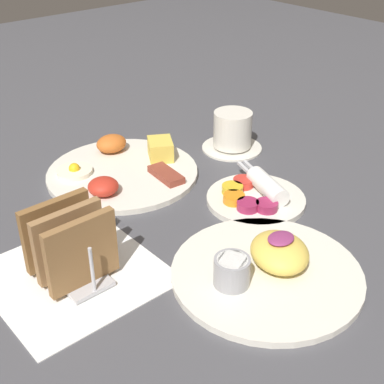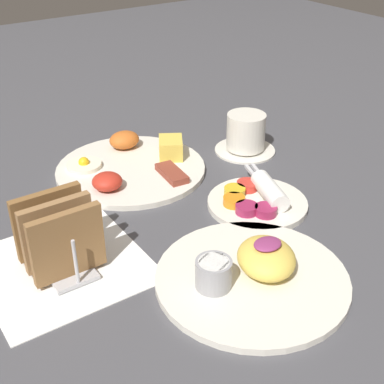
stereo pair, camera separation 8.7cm
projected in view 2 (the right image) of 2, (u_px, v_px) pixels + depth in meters
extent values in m
plane|color=#47474C|center=(160.00, 242.00, 0.80)|extent=(3.00, 3.00, 0.00)
cube|color=white|center=(63.00, 265.00, 0.75)|extent=(0.22, 0.22, 0.00)
cylinder|color=silver|center=(131.00, 169.00, 0.99)|extent=(0.27, 0.27, 0.01)
cube|color=#E5C64C|center=(171.00, 148.00, 1.02)|extent=(0.07, 0.07, 0.04)
ellipsoid|color=#C66023|center=(124.00, 140.00, 1.05)|extent=(0.06, 0.05, 0.03)
cylinder|color=#F4EACC|center=(84.00, 165.00, 0.98)|extent=(0.06, 0.06, 0.01)
sphere|color=yellow|center=(84.00, 162.00, 0.98)|extent=(0.02, 0.02, 0.02)
ellipsoid|color=red|center=(108.00, 181.00, 0.91)|extent=(0.05, 0.05, 0.03)
cube|color=brown|center=(172.00, 173.00, 0.95)|extent=(0.04, 0.08, 0.01)
cylinder|color=silver|center=(257.00, 203.00, 0.89)|extent=(0.17, 0.17, 0.01)
cylinder|color=red|center=(247.00, 186.00, 0.91)|extent=(0.04, 0.04, 0.01)
cylinder|color=gold|center=(235.00, 191.00, 0.90)|extent=(0.04, 0.04, 0.01)
cylinder|color=orange|center=(234.00, 201.00, 0.87)|extent=(0.04, 0.04, 0.01)
cylinder|color=#99234C|center=(247.00, 209.00, 0.85)|extent=(0.04, 0.04, 0.01)
cylinder|color=#99234C|center=(266.00, 210.00, 0.84)|extent=(0.04, 0.04, 0.01)
cylinder|color=white|center=(270.00, 191.00, 0.88)|extent=(0.06, 0.10, 0.03)
cube|color=silver|center=(251.00, 172.00, 0.94)|extent=(0.02, 0.05, 0.00)
cube|color=silver|center=(257.00, 171.00, 0.94)|extent=(0.02, 0.05, 0.00)
cylinder|color=silver|center=(252.00, 279.00, 0.72)|extent=(0.26, 0.26, 0.01)
ellipsoid|color=#EAC651|center=(266.00, 258.00, 0.72)|extent=(0.11, 0.12, 0.04)
ellipsoid|color=#8C3366|center=(268.00, 244.00, 0.71)|extent=(0.04, 0.03, 0.01)
cylinder|color=#99999E|center=(211.00, 275.00, 0.69)|extent=(0.05, 0.05, 0.04)
cylinder|color=white|center=(211.00, 265.00, 0.68)|extent=(0.04, 0.04, 0.01)
cube|color=#B7B7BC|center=(63.00, 263.00, 0.75)|extent=(0.06, 0.12, 0.01)
cube|color=olive|center=(67.00, 244.00, 0.70)|extent=(0.10, 0.01, 0.10)
cube|color=olive|center=(58.00, 233.00, 0.72)|extent=(0.10, 0.01, 0.10)
cube|color=brown|center=(49.00, 222.00, 0.74)|extent=(0.10, 0.01, 0.10)
cylinder|color=#B7B7BC|center=(76.00, 262.00, 0.69)|extent=(0.01, 0.00, 0.07)
cylinder|color=#B7B7BC|center=(45.00, 223.00, 0.77)|extent=(0.01, 0.01, 0.07)
cylinder|color=silver|center=(245.00, 149.00, 1.06)|extent=(0.12, 0.12, 0.01)
cylinder|color=silver|center=(246.00, 131.00, 1.05)|extent=(0.08, 0.08, 0.07)
cylinder|color=#381E0F|center=(247.00, 117.00, 1.03)|extent=(0.06, 0.06, 0.01)
cube|color=silver|center=(301.00, 245.00, 0.79)|extent=(0.04, 0.11, 0.00)
ellipsoid|color=silver|center=(263.00, 229.00, 0.82)|extent=(0.02, 0.02, 0.01)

